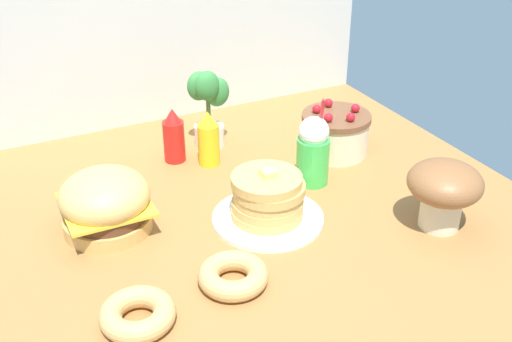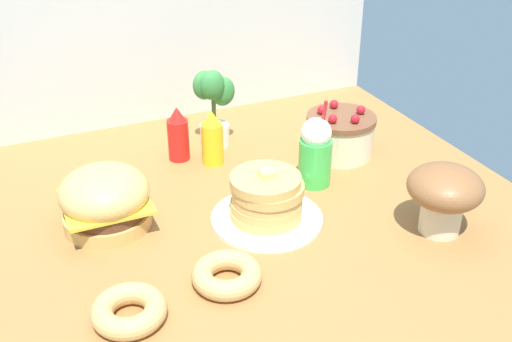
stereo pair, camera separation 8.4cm
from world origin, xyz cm
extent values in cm
cube|color=#9E6B38|center=(0.00, 0.00, -1.00)|extent=(198.70, 186.19, 2.00)
cube|color=beige|center=(0.00, 92.60, 51.51)|extent=(198.70, 3.00, 103.02)
cylinder|color=#DBA859|center=(-48.09, 13.22, 2.56)|extent=(29.54, 29.54, 5.11)
cylinder|color=#59331E|center=(-48.09, 13.22, 7.10)|extent=(27.18, 27.18, 3.98)
cube|color=yellow|center=(-48.09, 13.22, 9.66)|extent=(28.06, 28.06, 1.14)
ellipsoid|color=#E5B260|center=(-48.09, 13.22, 13.21)|extent=(30.13, 30.13, 17.04)
cylinder|color=white|center=(2.63, -6.16, 0.85)|extent=(38.63, 38.63, 1.70)
cylinder|color=#E0AD5B|center=(2.50, -5.70, 3.29)|extent=(24.98, 24.98, 3.18)
cylinder|color=#E0AD5B|center=(2.74, -5.58, 6.48)|extent=(24.72, 24.72, 3.18)
cylinder|color=#E0AD5B|center=(2.71, -5.90, 9.66)|extent=(23.87, 23.87, 3.18)
cylinder|color=#E0AD5B|center=(2.92, -6.14, 12.84)|extent=(24.73, 24.73, 3.18)
cylinder|color=#E0AD5B|center=(2.08, -5.99, 16.02)|extent=(24.10, 24.10, 3.18)
cube|color=#F7E072|center=(2.63, -6.16, 18.75)|extent=(5.00, 5.00, 2.27)
cylinder|color=beige|center=(51.21, 27.53, 7.38)|extent=(27.27, 27.27, 14.77)
cylinder|color=brown|center=(51.21, 27.53, 15.91)|extent=(28.36, 28.36, 2.27)
sphere|color=red|center=(59.28, 26.18, 18.86)|extent=(3.64, 3.64, 3.64)
sphere|color=red|center=(52.25, 35.64, 18.86)|extent=(3.64, 3.64, 3.64)
sphere|color=red|center=(44.69, 32.47, 18.86)|extent=(3.64, 3.64, 3.64)
sphere|color=red|center=(44.37, 23.03, 18.86)|extent=(3.64, 3.64, 3.64)
sphere|color=red|center=(52.44, 19.44, 18.86)|extent=(3.64, 3.64, 3.64)
cylinder|color=red|center=(-10.86, 50.15, 8.52)|extent=(8.63, 8.63, 17.04)
cone|color=red|center=(-10.86, 50.15, 19.88)|extent=(6.91, 6.91, 5.68)
cylinder|color=yellow|center=(0.53, 41.27, 8.52)|extent=(8.63, 8.63, 17.04)
cone|color=yellow|center=(0.53, 41.27, 19.88)|extent=(6.91, 6.91, 5.68)
cylinder|color=green|center=(29.89, 10.13, 9.09)|extent=(12.50, 12.50, 18.18)
sphere|color=white|center=(29.89, 10.13, 21.30)|extent=(11.36, 11.36, 11.36)
cylinder|color=red|center=(32.39, 10.13, 24.99)|extent=(1.36, 4.38, 18.15)
torus|color=tan|center=(-52.66, -35.72, 3.18)|extent=(21.13, 21.13, 6.36)
torus|color=#F2E5C6|center=(-52.66, -35.72, 3.64)|extent=(20.18, 20.18, 5.41)
torus|color=tan|center=(-22.34, -32.08, 3.18)|extent=(21.13, 21.13, 6.36)
torus|color=brown|center=(-22.34, -32.08, 3.64)|extent=(20.18, 20.18, 5.41)
cylinder|color=white|center=(7.10, 56.71, 4.54)|extent=(12.50, 12.50, 9.09)
cylinder|color=#4C7238|center=(7.10, 56.71, 17.04)|extent=(1.82, 1.82, 15.91)
ellipsoid|color=#38843D|center=(10.92, 55.62, 23.86)|extent=(10.22, 6.82, 12.50)
ellipsoid|color=#38843D|center=(4.60, 59.81, 26.13)|extent=(10.22, 6.82, 12.50)
ellipsoid|color=#38843D|center=(5.48, 53.08, 28.40)|extent=(10.22, 6.82, 12.50)
cylinder|color=beige|center=(53.22, -34.90, 5.68)|extent=(13.63, 13.63, 11.36)
ellipsoid|color=brown|center=(53.22, -34.90, 16.98)|extent=(24.99, 24.99, 13.75)
camera|label=1|loc=(-81.49, -166.83, 120.25)|focal=43.98mm
camera|label=2|loc=(-73.90, -170.38, 120.25)|focal=43.98mm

